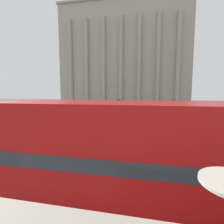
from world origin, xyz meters
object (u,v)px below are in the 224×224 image
(car_black, at_px, (200,120))
(pedestrian_grey, at_px, (122,116))
(car_maroon, at_px, (109,114))
(pedestrian_olive, at_px, (119,114))
(pedestrian_yellow, at_px, (137,116))
(traffic_light_mid, at_px, (119,111))
(double_decker_bus, at_px, (140,158))
(plaza_building_left, at_px, (125,60))
(traffic_light_near, at_px, (194,121))

(car_black, height_order, pedestrian_grey, pedestrian_grey)
(car_maroon, height_order, pedestrian_olive, pedestrian_olive)
(pedestrian_yellow, bearing_deg, traffic_light_mid, -157.81)
(double_decker_bus, height_order, plaza_building_left, plaza_building_left)
(plaza_building_left, distance_m, traffic_light_mid, 29.55)
(plaza_building_left, xyz_separation_m, pedestrian_yellow, (4.68, -21.03, -11.73))
(plaza_building_left, relative_size, traffic_light_near, 8.39)
(car_maroon, bearing_deg, pedestrian_yellow, -166.74)
(pedestrian_olive, bearing_deg, traffic_light_near, 106.53)
(traffic_light_near, bearing_deg, car_black, 73.23)
(plaza_building_left, xyz_separation_m, car_black, (13.26, -20.58, -12.09))
(car_maroon, distance_m, car_black, 14.34)
(double_decker_bus, bearing_deg, traffic_light_mid, 106.56)
(traffic_light_mid, distance_m, pedestrian_yellow, 6.78)
(double_decker_bus, xyz_separation_m, pedestrian_grey, (-3.69, 20.09, -1.42))
(plaza_building_left, distance_m, car_maroon, 20.34)
(double_decker_bus, xyz_separation_m, car_black, (7.11, 19.81, -1.64))
(plaza_building_left, height_order, pedestrian_olive, plaza_building_left)
(traffic_light_mid, distance_m, car_maroon, 11.87)
(plaza_building_left, relative_size, pedestrian_olive, 18.43)
(double_decker_bus, height_order, car_black, double_decker_bus)
(car_black, bearing_deg, double_decker_bus, 54.89)
(double_decker_bus, distance_m, car_maroon, 24.98)
(plaza_building_left, bearing_deg, traffic_light_mid, -83.28)
(plaza_building_left, height_order, car_black, plaza_building_left)
(double_decker_bus, distance_m, pedestrian_olive, 22.99)
(traffic_light_near, distance_m, car_black, 12.72)
(pedestrian_olive, bearing_deg, pedestrian_grey, 97.59)
(traffic_light_near, bearing_deg, pedestrian_grey, 120.14)
(plaza_building_left, relative_size, pedestrian_grey, 19.30)
(pedestrian_yellow, bearing_deg, plaza_building_left, 47.34)
(car_maroon, distance_m, pedestrian_olive, 2.58)
(traffic_light_mid, relative_size, pedestrian_yellow, 2.07)
(double_decker_bus, height_order, pedestrian_olive, double_decker_bus)
(pedestrian_grey, bearing_deg, double_decker_bus, 163.57)
(pedestrian_yellow, bearing_deg, pedestrian_olive, 79.31)
(traffic_light_near, bearing_deg, double_decker_bus, -114.14)
(traffic_light_near, height_order, car_maroon, traffic_light_near)
(car_maroon, xyz_separation_m, pedestrian_yellow, (5.13, -4.67, 0.36))
(pedestrian_grey, xyz_separation_m, pedestrian_yellow, (2.23, -0.73, 0.14))
(car_maroon, bearing_deg, traffic_light_near, 177.32)
(double_decker_bus, bearing_deg, car_maroon, 109.19)
(plaza_building_left, distance_m, pedestrian_grey, 23.64)
(plaza_building_left, height_order, car_maroon, plaza_building_left)
(plaza_building_left, bearing_deg, traffic_light_near, -73.57)
(car_maroon, bearing_deg, pedestrian_grey, -178.01)
(double_decker_bus, bearing_deg, car_black, 74.09)
(double_decker_bus, relative_size, traffic_light_mid, 2.66)
(car_black, xyz_separation_m, pedestrian_yellow, (-8.58, -0.45, 0.36))
(traffic_light_near, height_order, pedestrian_grey, traffic_light_near)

